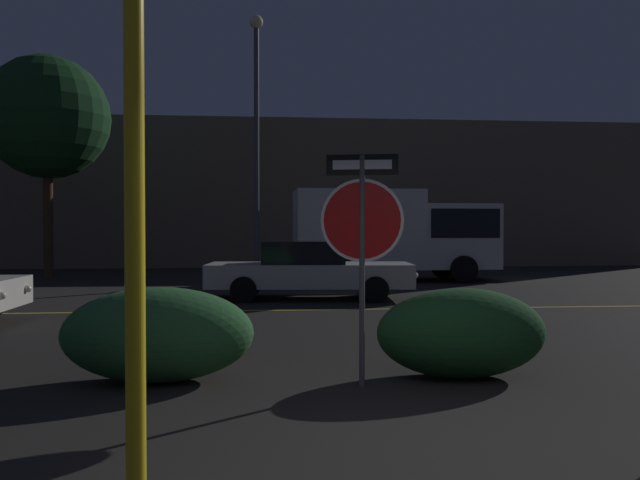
{
  "coord_description": "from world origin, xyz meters",
  "views": [
    {
      "loc": [
        -1.13,
        -4.35,
        1.71
      ],
      "look_at": [
        -0.34,
        4.56,
        1.53
      ],
      "focal_mm": 35.0,
      "sensor_mm": 36.0,
      "label": 1
    }
  ],
  "objects": [
    {
      "name": "yellow_pole_left",
      "position": [
        -1.9,
        -0.6,
        1.62
      ],
      "size": [
        0.12,
        0.12,
        3.24
      ],
      "primitive_type": "cylinder",
      "color": "yellow",
      "rests_on": "ground_plane"
    },
    {
      "name": "stop_sign",
      "position": [
        -0.1,
        2.21,
        1.75
      ],
      "size": [
        0.87,
        0.18,
        2.48
      ],
      "rotation": [
        0.0,
        0.0,
        -0.2
      ],
      "color": "#4C4C51",
      "rests_on": "ground_plane"
    },
    {
      "name": "street_lamp",
      "position": [
        -1.38,
        14.99,
        5.0
      ],
      "size": [
        0.42,
        0.42,
        8.23
      ],
      "color": "#4C4C51",
      "rests_on": "ground_plane"
    },
    {
      "name": "hedge_bush_1",
      "position": [
        -2.31,
        2.64,
        0.52
      ],
      "size": [
        2.11,
        1.16,
        1.05
      ],
      "primitive_type": "ellipsoid",
      "color": "#2D6633",
      "rests_on": "ground_plane"
    },
    {
      "name": "ground_plane",
      "position": [
        0.0,
        0.0,
        0.0
      ],
      "size": [
        260.0,
        260.0,
        0.0
      ],
      "primitive_type": "plane",
      "color": "black"
    },
    {
      "name": "road_center_stripe",
      "position": [
        0.0,
        8.45,
        0.0
      ],
      "size": [
        36.92,
        0.12,
        0.01
      ],
      "primitive_type": "cube",
      "color": "gold",
      "rests_on": "ground_plane"
    },
    {
      "name": "passing_car_2",
      "position": [
        -0.09,
        10.48,
        0.69
      ],
      "size": [
        5.01,
        2.06,
        1.38
      ],
      "rotation": [
        0.0,
        0.0,
        -1.65
      ],
      "color": "silver",
      "rests_on": "ground_plane"
    },
    {
      "name": "delivery_truck",
      "position": [
        3.08,
        15.25,
        1.57
      ],
      "size": [
        6.43,
        2.41,
        2.88
      ],
      "rotation": [
        0.0,
        0.0,
        -1.55
      ],
      "color": "silver",
      "rests_on": "ground_plane"
    },
    {
      "name": "hedge_bush_2",
      "position": [
        1.09,
        2.53,
        0.51
      ],
      "size": [
        1.94,
        1.08,
        1.02
      ],
      "primitive_type": "ellipsoid",
      "color": "#1E4C23",
      "rests_on": "ground_plane"
    },
    {
      "name": "tree_0",
      "position": [
        -8.44,
        17.48,
        5.41
      ],
      "size": [
        4.13,
        4.13,
        7.5
      ],
      "color": "#422D1E",
      "rests_on": "ground_plane"
    },
    {
      "name": "building_backdrop",
      "position": [
        0.37,
        23.89,
        3.19
      ],
      "size": [
        33.09,
        3.45,
        6.39
      ],
      "primitive_type": "cube",
      "color": "#6B5B4C",
      "rests_on": "ground_plane"
    }
  ]
}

